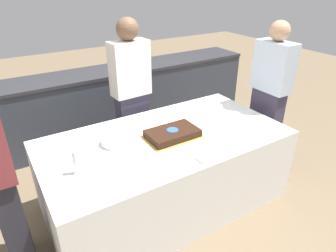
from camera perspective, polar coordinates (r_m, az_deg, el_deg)
name	(u,v)px	position (r m, az deg, el deg)	size (l,w,h in m)	color
ground_plane	(166,201)	(3.11, -0.41, -14.07)	(14.00, 14.00, 0.00)	#7A664C
back_counter	(102,104)	(4.15, -12.43, 4.08)	(4.40, 0.58, 0.92)	#333842
dining_table	(166,171)	(2.88, -0.44, -8.51)	(2.19, 1.14, 0.74)	white
cake	(173,133)	(2.66, 0.87, -1.44)	(0.49, 0.32, 0.07)	gold
plate_stack	(114,141)	(2.59, -10.17, -2.79)	(0.23, 0.23, 0.06)	white
wine_glass	(76,159)	(2.24, -17.19, -6.00)	(0.06, 0.06, 0.19)	white
side_plate_near_cake	(159,123)	(2.92, -1.67, 0.64)	(0.18, 0.18, 0.00)	white
side_plate_right_edge	(240,115)	(3.16, 13.54, 2.08)	(0.18, 0.18, 0.00)	white
utensil_pile	(206,158)	(2.38, 7.20, -6.07)	(0.13, 0.10, 0.02)	white
person_cutting_cake	(131,94)	(3.28, -6.99, 6.02)	(0.41, 0.23, 1.67)	#383347
person_seated_right	(269,97)	(3.44, 18.66, 5.29)	(0.20, 0.41, 1.64)	#383347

